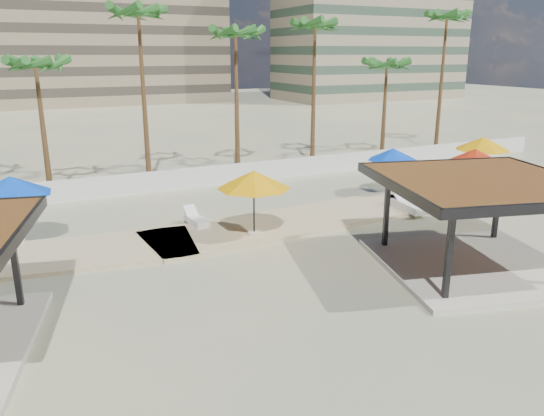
{
  "coord_description": "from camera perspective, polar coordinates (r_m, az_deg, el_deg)",
  "views": [
    {
      "loc": [
        -10.44,
        -14.67,
        7.96
      ],
      "look_at": [
        -0.68,
        5.45,
        1.4
      ],
      "focal_mm": 35.0,
      "sensor_mm": 36.0,
      "label": 1
    }
  ],
  "objects": [
    {
      "name": "ground",
      "position": [
        19.69,
        8.81,
        -7.71
      ],
      "size": [
        200.0,
        200.0,
        0.0
      ],
      "primitive_type": "plane",
      "color": "tan",
      "rests_on": "ground"
    },
    {
      "name": "promenade",
      "position": [
        26.76,
        3.09,
        -0.85
      ],
      "size": [
        44.45,
        7.97,
        0.24
      ],
      "color": "#C6B284",
      "rests_on": "ground"
    },
    {
      "name": "boundary_wall",
      "position": [
        33.22,
        -6.92,
        3.43
      ],
      "size": [
        56.0,
        0.3,
        1.2
      ],
      "primitive_type": "cube",
      "color": "silver",
      "rests_on": "ground"
    },
    {
      "name": "building_mid",
      "position": [
        94.0,
        -18.05,
        19.45
      ],
      "size": [
        38.0,
        16.0,
        30.4
      ],
      "color": "#847259",
      "rests_on": "ground"
    },
    {
      "name": "pavilion_central",
      "position": [
        21.26,
        21.28,
        -0.71
      ],
      "size": [
        8.59,
        8.59,
        3.57
      ],
      "rotation": [
        0.0,
        0.0,
        -0.26
      ],
      "color": "beige",
      "rests_on": "ground"
    },
    {
      "name": "umbrella_a",
      "position": [
        24.45,
        -26.29,
        2.14
      ],
      "size": [
        4.07,
        4.07,
        2.9
      ],
      "rotation": [
        0.0,
        0.0,
        0.3
      ],
      "color": "beige",
      "rests_on": "promenade"
    },
    {
      "name": "umbrella_b",
      "position": [
        23.0,
        -1.98,
        3.06
      ],
      "size": [
        4.2,
        4.2,
        2.9
      ],
      "rotation": [
        0.0,
        0.0,
        -0.36
      ],
      "color": "beige",
      "rests_on": "promenade"
    },
    {
      "name": "umbrella_c",
      "position": [
        30.55,
        21.0,
        5.23
      ],
      "size": [
        3.43,
        3.43,
        2.86
      ],
      "rotation": [
        0.0,
        0.0,
        0.07
      ],
      "color": "beige",
      "rests_on": "promenade"
    },
    {
      "name": "umbrella_d",
      "position": [
        31.17,
        12.86,
        5.64
      ],
      "size": [
        3.74,
        3.74,
        2.57
      ],
      "rotation": [
        0.0,
        0.0,
        0.37
      ],
      "color": "beige",
      "rests_on": "promenade"
    },
    {
      "name": "umbrella_e",
      "position": [
        34.7,
        21.76,
        6.45
      ],
      "size": [
        4.17,
        4.17,
        2.92
      ],
      "rotation": [
        0.0,
        0.0,
        -0.33
      ],
      "color": "beige",
      "rests_on": "promenade"
    },
    {
      "name": "lounger_a",
      "position": [
        25.37,
        -8.17,
        -1.28
      ],
      "size": [
        0.76,
        1.9,
        0.7
      ],
      "rotation": [
        0.0,
        0.0,
        1.66
      ],
      "color": "white",
      "rests_on": "promenade"
    },
    {
      "name": "lounger_b",
      "position": [
        28.21,
        14.5,
        0.26
      ],
      "size": [
        1.01,
        2.46,
        0.91
      ],
      "rotation": [
        0.0,
        0.0,
        1.47
      ],
      "color": "white",
      "rests_on": "promenade"
    },
    {
      "name": "lounger_c",
      "position": [
        30.39,
        19.26,
        0.95
      ],
      "size": [
        0.97,
        2.17,
        0.79
      ],
      "rotation": [
        0.0,
        0.0,
        1.42
      ],
      "color": "white",
      "rests_on": "promenade"
    },
    {
      "name": "lounger_d",
      "position": [
        34.53,
        19.95,
        2.67
      ],
      "size": [
        1.55,
        2.22,
        0.81
      ],
      "rotation": [
        0.0,
        0.0,
        1.12
      ],
      "color": "white",
      "rests_on": "promenade"
    },
    {
      "name": "palm_c",
      "position": [
        32.81,
        -24.06,
        13.49
      ],
      "size": [
        3.0,
        3.0,
        8.21
      ],
      "color": "brown",
      "rests_on": "ground"
    },
    {
      "name": "palm_d",
      "position": [
        34.43,
        -14.15,
        19.0
      ],
      "size": [
        3.0,
        3.0,
        11.12
      ],
      "color": "brown",
      "rests_on": "ground"
    },
    {
      "name": "palm_e",
      "position": [
        35.71,
        -3.95,
        17.65
      ],
      "size": [
        3.0,
        3.0,
        10.0
      ],
      "color": "brown",
      "rests_on": "ground"
    },
    {
      "name": "palm_f",
      "position": [
        38.56,
        4.65,
        18.42
      ],
      "size": [
        3.0,
        3.0,
        10.64
      ],
      "color": "brown",
      "rests_on": "ground"
    },
    {
      "name": "palm_g",
      "position": [
        41.58,
        12.25,
        14.52
      ],
      "size": [
        3.0,
        3.0,
        7.98
      ],
      "color": "brown",
      "rests_on": "ground"
    },
    {
      "name": "palm_h",
      "position": [
        45.98,
        18.27,
        18.4
      ],
      "size": [
        3.0,
        3.0,
        11.54
      ],
      "color": "brown",
      "rests_on": "ground"
    }
  ]
}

